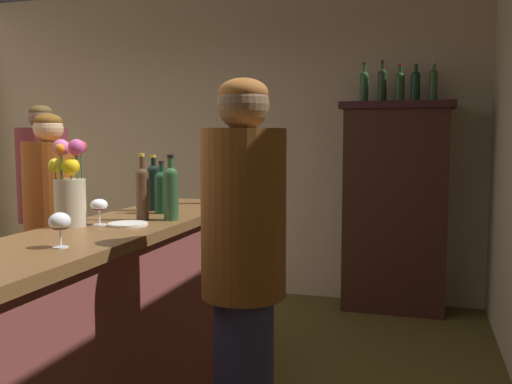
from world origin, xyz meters
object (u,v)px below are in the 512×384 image
object	(u,v)px
wine_bottle_merlot	(142,191)
wine_bottle_pinot	(162,190)
display_bottle_left	(364,85)
display_bottle_midright	(415,85)
bartender	(244,271)
wine_glass_mid	(99,206)
patron_by_cabinet	(44,212)
wine_bottle_rose	(154,185)
cheese_plate	(128,224)
display_cabinet	(395,204)
patron_in_grey	(52,229)
display_bottle_right	(434,83)
wine_bottle_malbec	(171,190)
wine_glass_front	(60,223)
bar_counter	(99,343)
flower_arrangement	(70,187)
display_bottle_midleft	(382,84)
wine_bottle_riesling	(206,184)
display_bottle_center	(400,85)

from	to	relation	value
wine_bottle_merlot	wine_bottle_pinot	world-z (taller)	wine_bottle_merlot
wine_bottle_merlot	display_bottle_left	size ratio (longest dim) A/B	1.02
display_bottle_midright	bartender	bearing A→B (deg)	-102.41
wine_glass_mid	patron_by_cabinet	bearing A→B (deg)	136.51
wine_bottle_rose	cheese_plate	size ratio (longest dim) A/B	1.69
wine_bottle_merlot	display_cabinet	bearing A→B (deg)	63.55
wine_bottle_rose	patron_in_grey	size ratio (longest dim) A/B	0.20
bartender	display_bottle_right	bearing A→B (deg)	-108.82
wine_bottle_malbec	wine_glass_front	xyz separation A→B (m)	(-0.09, -0.78, -0.06)
patron_by_cabinet	bar_counter	bearing A→B (deg)	-22.14
display_cabinet	flower_arrangement	size ratio (longest dim) A/B	4.33
flower_arrangement	patron_in_grey	distance (m)	1.06
patron_by_cabinet	bartender	xyz separation A→B (m)	(1.98, -1.35, 0.01)
flower_arrangement	wine_bottle_malbec	bearing A→B (deg)	41.09
wine_bottle_merlot	flower_arrangement	size ratio (longest dim) A/B	0.82
wine_bottle_merlot	patron_by_cabinet	xyz separation A→B (m)	(-1.29, 0.90, -0.28)
display_bottle_right	wine_glass_mid	bearing A→B (deg)	-121.66
wine_bottle_merlot	display_bottle_midright	world-z (taller)	display_bottle_midright
wine_glass_front	wine_bottle_merlot	bearing A→B (deg)	93.65
display_bottle_midleft	display_bottle_right	world-z (taller)	display_bottle_midleft
wine_bottle_riesling	display_bottle_right	bearing A→B (deg)	47.90
patron_in_grey	patron_by_cabinet	bearing A→B (deg)	-176.29
bar_counter	wine_bottle_riesling	distance (m)	1.31
display_bottle_midleft	display_bottle_right	bearing A→B (deg)	0.00
patron_in_grey	display_bottle_center	bearing A→B (deg)	93.80
wine_glass_front	display_bottle_midleft	xyz separation A→B (m)	(0.98, 3.07, 0.78)
wine_bottle_merlot	patron_in_grey	xyz separation A→B (m)	(-0.90, 0.46, -0.32)
wine_glass_mid	display_bottle_right	bearing A→B (deg)	58.34
display_bottle_midleft	patron_in_grey	size ratio (longest dim) A/B	0.21
wine_bottle_merlot	patron_in_grey	bearing A→B (deg)	152.82
display_cabinet	wine_bottle_rose	size ratio (longest dim) A/B	5.56
display_cabinet	bartender	distance (m)	2.82
wine_bottle_riesling	wine_bottle_merlot	bearing A→B (deg)	-93.17
cheese_plate	bartender	distance (m)	0.74
bar_counter	patron_in_grey	distance (m)	1.24
bar_counter	wine_glass_front	xyz separation A→B (m)	(0.10, -0.39, 0.63)
wine_bottle_malbec	display_bottle_left	xyz separation A→B (m)	(0.74, 2.29, 0.72)
wine_bottle_rose	wine_glass_front	xyz separation A→B (m)	(0.17, -1.11, -0.05)
wine_bottle_merlot	display_bottle_center	size ratio (longest dim) A/B	1.09
wine_bottle_rose	display_bottle_left	distance (m)	2.32
wine_bottle_pinot	display_bottle_midright	distance (m)	2.56
display_bottle_midright	patron_in_grey	bearing A→B (deg)	-139.79
bar_counter	display_bottle_left	bearing A→B (deg)	70.89
wine_bottle_malbec	display_bottle_left	bearing A→B (deg)	72.12
bartender	wine_glass_front	bearing A→B (deg)	20.87
flower_arrangement	patron_by_cabinet	xyz separation A→B (m)	(-1.06, 1.18, -0.31)
wine_bottle_pinot	display_bottle_left	bearing A→B (deg)	66.47
wine_bottle_merlot	wine_glass_front	xyz separation A→B (m)	(0.05, -0.75, -0.06)
display_bottle_left	wine_glass_mid	bearing A→B (deg)	-111.48
bar_counter	wine_bottle_merlot	bearing A→B (deg)	82.12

